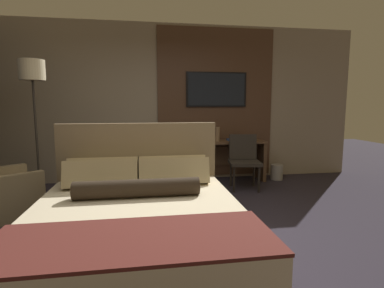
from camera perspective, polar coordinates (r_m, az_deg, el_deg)
The scene contains 12 objects.
ground_plane at distance 3.21m, azimuth -1.51°, elevation -17.79°, with size 16.00×16.00×0.00m, color #28232D.
wall_back_tv_panel at distance 5.50m, azimuth -3.89°, elevation 7.75°, with size 7.20×0.09×2.80m.
bed at distance 2.84m, azimuth -10.26°, elevation -14.43°, with size 1.84×2.10×1.16m.
desk at distance 5.44m, azimuth 5.04°, elevation -1.87°, with size 1.64×0.49×0.73m.
tv at distance 5.57m, azimuth 4.68°, elevation 10.30°, with size 1.11×0.04×0.63m.
desk_chair at distance 5.01m, azimuth 9.83°, elevation -2.37°, with size 0.55×0.55×0.89m.
armchair_by_window at distance 4.40m, azimuth -32.28°, elevation -8.14°, with size 0.98×0.99×0.80m.
floor_lamp at distance 4.76m, azimuth -28.06°, elevation 10.33°, with size 0.34×0.34×1.99m.
vase_tall at distance 5.30m, azimuth 4.90°, elevation 1.87°, with size 0.08×0.08×0.25m.
vase_short at distance 5.40m, azimuth 2.35°, elevation 2.07°, with size 0.07×0.07×0.27m.
book at distance 5.50m, azimuth 7.80°, elevation 0.86°, with size 0.23×0.16×0.03m.
waste_bin at distance 5.77m, azimuth 15.83°, elevation -5.15°, with size 0.22×0.22×0.28m.
Camera 1 is at (-0.37, -2.88, 1.37)m, focal length 28.00 mm.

